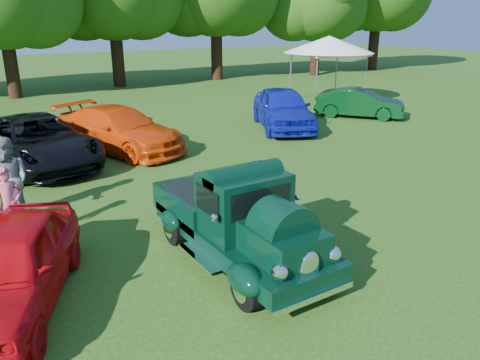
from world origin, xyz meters
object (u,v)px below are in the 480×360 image
spectator_grey (9,180)px  canopy_tent (329,45)px  back_car_orange (119,130)px  back_car_green (360,103)px  hero_pickup (238,221)px  red_convertible (7,267)px  back_car_blue (283,108)px  spectator_pink (9,206)px  back_car_black (38,141)px

spectator_grey → canopy_tent: 18.27m
back_car_orange → spectator_grey: 5.96m
back_car_orange → back_car_green: (11.24, -0.26, -0.09)m
hero_pickup → red_convertible: (-3.89, 0.56, -0.06)m
back_car_green → spectator_grey: 15.77m
red_convertible → back_car_orange: (4.50, 8.10, 0.05)m
canopy_tent → spectator_grey: bearing=-154.7°
back_car_blue → back_car_green: bearing=24.2°
back_car_blue → spectator_pink: back_car_blue is taller
back_car_green → spectator_grey: (-15.21, -4.18, 0.30)m
hero_pickup → spectator_pink: bearing=140.2°
red_convertible → back_car_blue: 13.84m
back_car_green → spectator_pink: (-15.38, -5.45, 0.16)m
back_car_green → spectator_grey: bearing=157.3°
hero_pickup → back_car_green: (11.85, 8.39, -0.10)m
spectator_grey → canopy_tent: size_ratio=0.35×
back_car_orange → back_car_blue: 6.86m
hero_pickup → back_car_orange: 8.68m
back_car_black → spectator_grey: spectator_grey is taller
back_car_blue → spectator_pink: bearing=-128.4°
back_car_black → canopy_tent: 15.69m
spectator_pink → spectator_grey: (0.18, 1.27, 0.15)m
hero_pickup → spectator_pink: hero_pickup is taller
back_car_orange → back_car_green: 11.24m
back_car_blue → back_car_green: 4.39m
hero_pickup → back_car_orange: (0.61, 8.66, -0.01)m
spectator_pink → back_car_black: bearing=59.5°
back_car_blue → spectator_grey: bearing=-133.6°
back_car_black → spectator_pink: (-1.49, -5.44, 0.05)m
red_convertible → back_car_blue: (11.36, 7.90, 0.14)m
red_convertible → back_car_orange: back_car_orange is taller
canopy_tent → red_convertible: bearing=-146.0°
red_convertible → spectator_pink: bearing=106.3°
back_car_black → red_convertible: bearing=-111.5°
back_car_black → back_car_orange: back_car_black is taller
back_car_orange → back_car_blue: bearing=-23.6°
spectator_pink → canopy_tent: bearing=13.4°
hero_pickup → red_convertible: size_ratio=1.10×
red_convertible → canopy_tent: 20.57m
spectator_grey → canopy_tent: (16.41, 7.77, 2.08)m
red_convertible → back_car_orange: bearing=85.8°
red_convertible → spectator_grey: size_ratio=2.13×
red_convertible → back_car_orange: 9.27m
back_car_green → red_convertible: bearing=168.5°
back_car_black → back_car_blue: bearing=-7.8°
hero_pickup → back_car_green: bearing=35.3°
hero_pickup → back_car_blue: hero_pickup is taller
back_car_orange → back_car_blue: back_car_blue is taller
hero_pickup → canopy_tent: 17.86m
back_car_blue → canopy_tent: canopy_tent is taller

